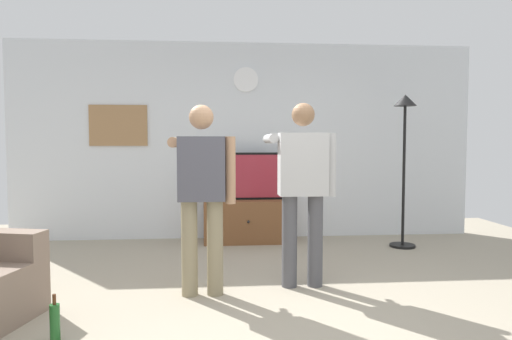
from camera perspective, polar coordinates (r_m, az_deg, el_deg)
name	(u,v)px	position (r m, az deg, el deg)	size (l,w,h in m)	color
ground_plane	(269,317)	(3.58, 1.63, -18.23)	(8.40, 8.40, 0.00)	#9E937F
back_wall	(246,141)	(6.27, -1.32, 3.70)	(6.40, 0.10, 2.70)	silver
tv_stand	(248,221)	(6.01, -1.07, -6.51)	(1.15, 0.45, 0.57)	brown
television	(247,176)	(5.98, -1.11, -0.78)	(1.07, 0.07, 0.63)	black
wall_clock	(246,80)	(6.27, -1.26, 11.42)	(0.34, 0.34, 0.03)	white
framed_picture	(118,125)	(6.35, -17.11, 5.45)	(0.77, 0.04, 0.55)	#997047
floor_lamp	(404,139)	(5.95, 18.38, 3.82)	(0.32, 0.32, 1.93)	black
person_standing_nearer_lamp	(202,189)	(3.89, -6.91, -2.36)	(0.58, 0.78, 1.65)	gray
person_standing_nearer_couch	(302,183)	(4.12, 5.93, -1.62)	(0.62, 0.78, 1.68)	#4C4C51
beverage_bottle	(55,322)	(3.43, -24.23, -17.23)	(0.07, 0.07, 0.32)	#1E5923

